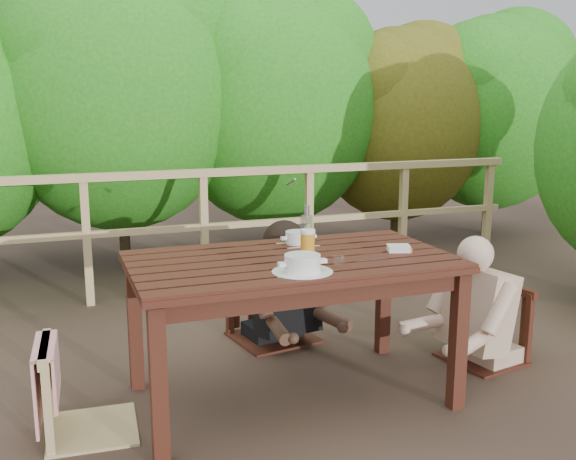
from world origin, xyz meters
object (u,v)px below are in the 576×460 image
object	(u,v)px
soup_near	(302,265)
bottle	(306,231)
chair_far	(273,265)
tumbler	(339,263)
chair_right	(485,292)
diner_right	(492,257)
beer_glass	(308,244)
woman	(272,247)
chair_left	(87,345)
table	(291,330)
soup_far	(299,239)
bread_roll	(304,268)
butter_tub	(398,250)

from	to	relation	value
soup_near	bottle	world-z (taller)	bottle
chair_far	tumbler	world-z (taller)	chair_far
chair_far	chair_right	bearing A→B (deg)	-46.06
diner_right	beer_glass	size ratio (longest dim) A/B	8.62
woman	chair_far	bearing A→B (deg)	79.62
chair_left	tumbler	bearing A→B (deg)	-98.66
table	tumbler	bearing A→B (deg)	-59.64
chair_left	chair_right	size ratio (longest dim) A/B	1.01
chair_right	woman	size ratio (longest dim) A/B	0.69
chair_left	tumbler	xyz separation A→B (m)	(1.17, -0.25, 0.35)
chair_right	diner_right	size ratio (longest dim) A/B	0.67
chair_right	diner_right	xyz separation A→B (m)	(0.03, 0.00, 0.21)
soup_far	tumbler	bearing A→B (deg)	-90.07
woman	tumbler	xyz separation A→B (m)	(-0.04, -1.12, 0.17)
woman	diner_right	xyz separation A→B (m)	(1.10, -0.79, 0.02)
beer_glass	bread_roll	bearing A→B (deg)	-114.32
soup_near	tumbler	world-z (taller)	soup_near
diner_right	soup_near	bearing A→B (deg)	93.82
chair_far	bread_roll	size ratio (longest dim) A/B	7.69
table	chair_far	bearing A→B (deg)	77.44
diner_right	beer_glass	bearing A→B (deg)	81.85
diner_right	bread_roll	bearing A→B (deg)	94.92
diner_right	tumbler	distance (m)	1.20
woman	bottle	world-z (taller)	woman
tumbler	chair_right	bearing A→B (deg)	16.54
soup_near	soup_far	distance (m)	0.60
chair_right	soup_near	distance (m)	1.41
bottle	chair_far	bearing A→B (deg)	84.18
woman	butter_tub	size ratio (longest dim) A/B	10.55
chair_left	bottle	size ratio (longest dim) A/B	3.28
chair_far	tumbler	size ratio (longest dim) A/B	15.08
chair_left	chair_far	world-z (taller)	chair_far
chair_far	bread_roll	bearing A→B (deg)	-112.08
soup_near	diner_right	bearing A→B (deg)	14.78
soup_far	tumbler	distance (m)	0.54
bottle	butter_tub	size ratio (longest dim) A/B	2.25
table	soup_near	size ratio (longest dim) A/B	5.65
beer_glass	diner_right	bearing A→B (deg)	2.81
soup_near	butter_tub	distance (m)	0.65
chair_right	soup_far	world-z (taller)	chair_right
table	chair_left	size ratio (longest dim) A/B	1.88
diner_right	bottle	bearing A→B (deg)	79.40
woman	beer_glass	size ratio (longest dim) A/B	8.30
diner_right	butter_tub	world-z (taller)	diner_right
diner_right	soup_far	bearing A→B (deg)	68.71
woman	soup_far	world-z (taller)	woman
chair_right	tumbler	world-z (taller)	chair_right
table	chair_far	distance (m)	0.88
soup_far	beer_glass	bearing A→B (deg)	-101.27
table	diner_right	size ratio (longest dim) A/B	1.27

